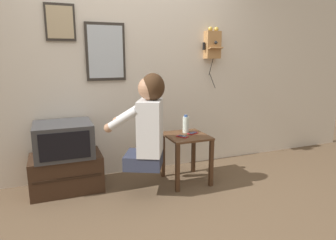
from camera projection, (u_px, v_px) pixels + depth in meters
name	position (u px, v px, depth m)	size (l,w,h in m)	color
ground_plane	(169.00, 218.00, 2.63)	(14.00, 14.00, 0.00)	brown
wall_back	(130.00, 67.00, 3.49)	(6.80, 0.05, 2.55)	beige
side_table	(186.00, 146.00, 3.34)	(0.45, 0.48, 0.54)	#51331E
person	(148.00, 122.00, 2.93)	(0.63, 0.55, 0.94)	#2D3347
tv_stand	(67.00, 172.00, 3.17)	(0.72, 0.46, 0.38)	#382316
television	(64.00, 139.00, 3.08)	(0.57, 0.51, 0.35)	#38383A
wall_phone_antique	(212.00, 44.00, 3.73)	(0.23, 0.18, 0.76)	#AD7A47
framed_picture	(60.00, 22.00, 3.09)	(0.30, 0.03, 0.38)	#2D2823
wall_mirror	(106.00, 52.00, 3.31)	(0.43, 0.03, 0.63)	#2D2823
cell_phone_held	(182.00, 136.00, 3.23)	(0.12, 0.14, 0.01)	maroon
cell_phone_spare	(193.00, 133.00, 3.36)	(0.14, 0.10, 0.01)	maroon
water_bottle	(186.00, 124.00, 3.41)	(0.07, 0.07, 0.20)	silver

